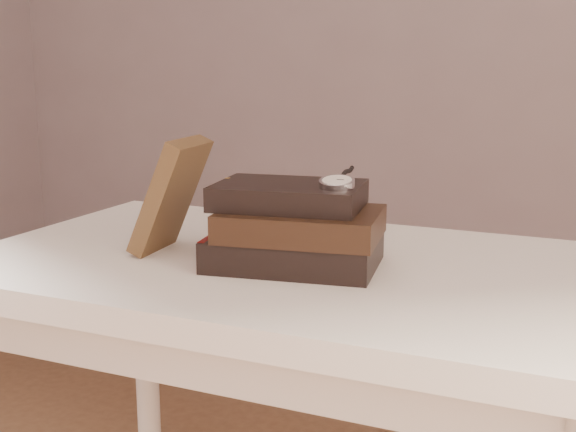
% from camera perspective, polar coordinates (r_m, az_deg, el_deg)
% --- Properties ---
extents(table, '(1.00, 0.60, 0.75)m').
position_cam_1_polar(table, '(1.19, 0.13, -7.51)').
color(table, white).
rests_on(table, ground).
extents(book_stack, '(0.27, 0.20, 0.12)m').
position_cam_1_polar(book_stack, '(1.11, 0.54, -0.93)').
color(book_stack, black).
rests_on(book_stack, table).
extents(journal, '(0.11, 0.12, 0.18)m').
position_cam_1_polar(journal, '(1.20, -8.88, 1.56)').
color(journal, '#3D2917').
rests_on(journal, table).
extents(pocket_watch, '(0.06, 0.16, 0.02)m').
position_cam_1_polar(pocket_watch, '(1.08, 3.80, 2.62)').
color(pocket_watch, silver).
rests_on(pocket_watch, book_stack).
extents(eyeglasses, '(0.12, 0.13, 0.05)m').
position_cam_1_polar(eyeglasses, '(1.21, -2.53, 0.75)').
color(eyeglasses, silver).
rests_on(eyeglasses, book_stack).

